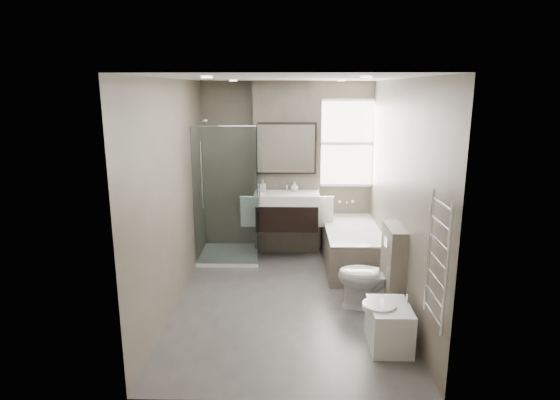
{
  "coord_description": "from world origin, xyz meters",
  "views": [
    {
      "loc": [
        0.03,
        -5.23,
        2.5
      ],
      "look_at": [
        -0.08,
        0.15,
        1.2
      ],
      "focal_mm": 30.0,
      "sensor_mm": 36.0,
      "label": 1
    }
  ],
  "objects_px": {
    "vanity": "(287,210)",
    "bidet": "(389,325)",
    "toilet": "(370,277)",
    "bathtub": "(352,245)"
  },
  "relations": [
    {
      "from": "vanity",
      "to": "toilet",
      "type": "distance_m",
      "value": 1.93
    },
    {
      "from": "vanity",
      "to": "bidet",
      "type": "xyz_separation_m",
      "value": [
        1.01,
        -2.46,
        -0.51
      ]
    },
    {
      "from": "bathtub",
      "to": "vanity",
      "type": "bearing_deg",
      "value": 160.63
    },
    {
      "from": "bidet",
      "to": "toilet",
      "type": "bearing_deg",
      "value": 93.01
    },
    {
      "from": "bathtub",
      "to": "toilet",
      "type": "distance_m",
      "value": 1.31
    },
    {
      "from": "toilet",
      "to": "vanity",
      "type": "bearing_deg",
      "value": -136.98
    },
    {
      "from": "vanity",
      "to": "toilet",
      "type": "xyz_separation_m",
      "value": [
        0.97,
        -1.63,
        -0.36
      ]
    },
    {
      "from": "vanity",
      "to": "bathtub",
      "type": "distance_m",
      "value": 1.07
    },
    {
      "from": "vanity",
      "to": "bathtub",
      "type": "relative_size",
      "value": 0.59
    },
    {
      "from": "bathtub",
      "to": "toilet",
      "type": "height_order",
      "value": "toilet"
    }
  ]
}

